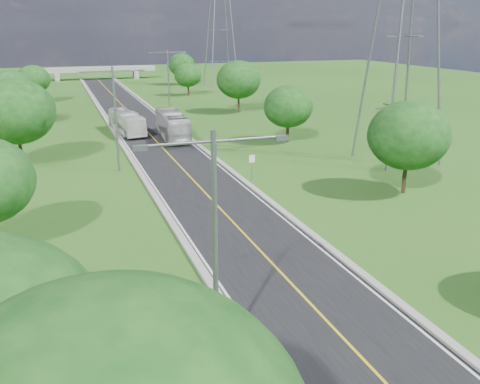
% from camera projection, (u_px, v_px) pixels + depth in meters
% --- Properties ---
extents(ground, '(260.00, 260.00, 0.00)m').
position_uv_depth(ground, '(153.00, 138.00, 67.56)').
color(ground, '#285217').
rests_on(ground, ground).
extents(road, '(8.00, 150.00, 0.06)m').
position_uv_depth(road, '(145.00, 129.00, 72.96)').
color(road, black).
rests_on(road, ground).
extents(curb_left, '(0.50, 150.00, 0.22)m').
position_uv_depth(curb_left, '(113.00, 131.00, 71.60)').
color(curb_left, gray).
rests_on(curb_left, ground).
extents(curb_right, '(0.50, 150.00, 0.22)m').
position_uv_depth(curb_right, '(175.00, 127.00, 74.26)').
color(curb_right, gray).
rests_on(curb_right, ground).
extents(speed_limit_sign, '(0.55, 0.09, 2.40)m').
position_uv_depth(speed_limit_sign, '(252.00, 163.00, 48.86)').
color(speed_limit_sign, slate).
rests_on(speed_limit_sign, ground).
extents(overpass, '(30.00, 3.00, 3.20)m').
position_uv_depth(overpass, '(97.00, 70.00, 138.95)').
color(overpass, gray).
rests_on(overpass, ground).
extents(streetlight_near_left, '(5.90, 0.25, 10.00)m').
position_uv_depth(streetlight_near_left, '(215.00, 234.00, 20.63)').
color(streetlight_near_left, slate).
rests_on(streetlight_near_left, ground).
extents(streetlight_mid_left, '(5.90, 0.25, 10.00)m').
position_uv_depth(streetlight_mid_left, '(115.00, 111.00, 50.38)').
color(streetlight_mid_left, slate).
rests_on(streetlight_mid_left, ground).
extents(streetlight_far_right, '(5.90, 0.25, 10.00)m').
position_uv_depth(streetlight_far_right, '(168.00, 76.00, 83.88)').
color(streetlight_far_right, slate).
rests_on(streetlight_far_right, ground).
extents(power_tower_near, '(9.00, 6.40, 28.00)m').
position_uv_depth(power_tower_near, '(407.00, 21.00, 52.22)').
color(power_tower_near, slate).
rests_on(power_tower_near, ground).
extents(power_tower_far, '(9.00, 6.40, 28.00)m').
position_uv_depth(power_tower_far, '(220.00, 23.00, 121.08)').
color(power_tower_far, slate).
rests_on(power_tower_far, ground).
extents(tree_lc, '(7.56, 7.56, 8.79)m').
position_uv_depth(tree_lc, '(16.00, 112.00, 52.18)').
color(tree_lc, black).
rests_on(tree_lc, ground).
extents(tree_ld, '(6.72, 6.72, 7.82)m').
position_uv_depth(tree_ld, '(10.00, 91.00, 73.38)').
color(tree_ld, black).
rests_on(tree_ld, ground).
extents(tree_le, '(5.88, 5.88, 6.84)m').
position_uv_depth(tree_le, '(33.00, 79.00, 95.98)').
color(tree_le, black).
rests_on(tree_le, ground).
extents(tree_rb, '(6.72, 6.72, 7.82)m').
position_uv_depth(tree_rb, '(409.00, 135.00, 44.03)').
color(tree_rb, black).
rests_on(tree_rb, ground).
extents(tree_rc, '(5.88, 5.88, 6.84)m').
position_uv_depth(tree_rc, '(288.00, 107.00, 63.74)').
color(tree_rc, black).
rests_on(tree_rc, ground).
extents(tree_rd, '(7.14, 7.14, 8.30)m').
position_uv_depth(tree_rd, '(239.00, 80.00, 85.72)').
color(tree_rd, black).
rests_on(tree_rd, ground).
extents(tree_re, '(5.46, 5.46, 6.35)m').
position_uv_depth(tree_re, '(188.00, 75.00, 106.95)').
color(tree_re, black).
rests_on(tree_re, ground).
extents(tree_rf, '(6.30, 6.30, 7.33)m').
position_uv_depth(tree_rf, '(182.00, 65.00, 125.89)').
color(tree_rf, black).
rests_on(tree_rf, ground).
extents(bus_outbound, '(3.39, 11.87, 3.27)m').
position_uv_depth(bus_outbound, '(172.00, 125.00, 66.90)').
color(bus_outbound, silver).
rests_on(bus_outbound, road).
extents(bus_inbound, '(3.64, 10.59, 2.89)m').
position_uv_depth(bus_inbound, '(127.00, 122.00, 69.85)').
color(bus_inbound, silver).
rests_on(bus_inbound, road).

